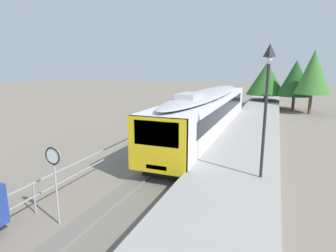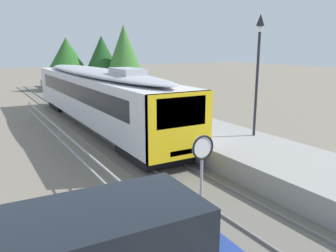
% 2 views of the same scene
% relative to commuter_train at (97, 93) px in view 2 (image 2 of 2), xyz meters
% --- Properties ---
extents(ground_plane, '(160.00, 160.00, 0.00)m').
position_rel_commuter_train_xyz_m(ground_plane, '(-3.00, -3.38, -2.15)').
color(ground_plane, slate).
extents(track_rails, '(3.20, 60.00, 0.14)m').
position_rel_commuter_train_xyz_m(track_rails, '(0.00, -3.38, -2.11)').
color(track_rails, '#6B665B').
rests_on(track_rails, ground).
extents(commuter_train, '(2.82, 19.55, 3.74)m').
position_rel_commuter_train_xyz_m(commuter_train, '(0.00, 0.00, 0.00)').
color(commuter_train, silver).
rests_on(commuter_train, track_rails).
extents(station_platform, '(3.90, 60.00, 0.90)m').
position_rel_commuter_train_xyz_m(station_platform, '(3.25, -3.38, -1.70)').
color(station_platform, '#999691').
rests_on(station_platform, ground).
extents(platform_lamp_mid_platform, '(0.34, 0.34, 5.35)m').
position_rel_commuter_train_xyz_m(platform_lamp_mid_platform, '(4.42, -8.94, 2.48)').
color(platform_lamp_mid_platform, '#232328').
rests_on(platform_lamp_mid_platform, station_platform).
extents(speed_limit_sign, '(0.61, 0.10, 2.81)m').
position_rel_commuter_train_xyz_m(speed_limit_sign, '(-1.96, -13.66, -0.02)').
color(speed_limit_sign, '#9EA0A5').
rests_on(speed_limit_sign, ground).
extents(carpark_fence, '(0.06, 36.06, 1.25)m').
position_rel_commuter_train_xyz_m(carpark_fence, '(-3.30, -13.38, -1.24)').
color(carpark_fence, '#9EA0A5').
rests_on(carpark_fence, ground).
extents(tree_behind_carpark, '(3.82, 3.82, 7.34)m').
position_rel_commuter_train_xyz_m(tree_behind_carpark, '(8.51, 15.52, 2.68)').
color(tree_behind_carpark, brown).
rests_on(tree_behind_carpark, ground).
extents(tree_behind_station_far, '(4.28, 4.28, 6.25)m').
position_rel_commuter_train_xyz_m(tree_behind_station_far, '(6.87, 18.16, 1.87)').
color(tree_behind_station_far, brown).
rests_on(tree_behind_station_far, ground).
extents(tree_distant_left, '(5.19, 5.19, 6.04)m').
position_rel_commuter_train_xyz_m(tree_distant_left, '(3.34, 20.12, 1.71)').
color(tree_distant_left, brown).
rests_on(tree_distant_left, ground).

